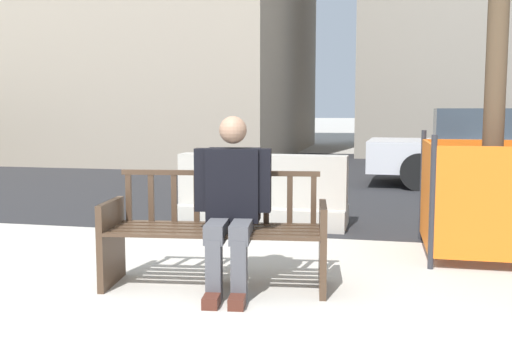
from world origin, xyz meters
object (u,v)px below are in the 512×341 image
at_px(construction_fence, 491,195).
at_px(car_sedan_mid, 502,149).
at_px(jersey_barrier_centre, 262,196).
at_px(seated_person, 232,200).
at_px(street_bench, 216,236).

bearing_deg(construction_fence, car_sedan_mid, 77.75).
xyz_separation_m(construction_fence, car_sedan_mid, (1.11, 5.12, 0.10)).
bearing_deg(jersey_barrier_centre, seated_person, -83.83).
xyz_separation_m(jersey_barrier_centre, construction_fence, (2.36, -0.99, 0.24)).
distance_m(street_bench, construction_fence, 2.66).
distance_m(street_bench, seated_person, 0.33).
distance_m(seated_person, jersey_barrier_centre, 2.49).
bearing_deg(car_sedan_mid, street_bench, -117.14).
bearing_deg(jersey_barrier_centre, construction_fence, -22.68).
xyz_separation_m(street_bench, car_sedan_mid, (3.35, 6.54, 0.28)).
height_order(jersey_barrier_centre, car_sedan_mid, car_sedan_mid).
bearing_deg(seated_person, street_bench, 163.85).
relative_size(street_bench, construction_fence, 1.47).
bearing_deg(jersey_barrier_centre, street_bench, -87.06).
xyz_separation_m(seated_person, jersey_barrier_centre, (-0.26, 2.45, -0.35)).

